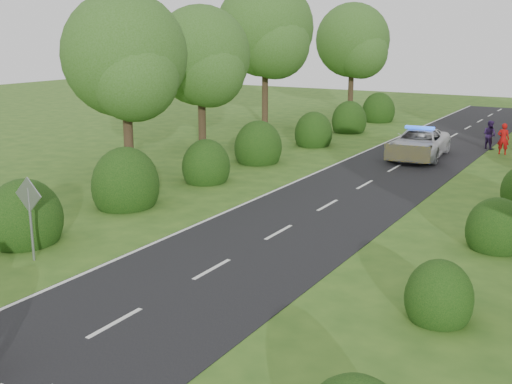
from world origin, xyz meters
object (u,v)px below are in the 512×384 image
Objects in this scene: road_sign at (29,206)px; police_van at (419,143)px; pedestrian_red at (503,139)px; pedestrian_purple at (490,135)px.

police_van is (5.17, 21.44, -0.88)m from road_sign.
pedestrian_red is at bearing 70.22° from road_sign.
road_sign reaches higher than police_van.
pedestrian_red is (8.89, 24.73, -0.79)m from road_sign.
police_van reaches higher than pedestrian_purple.
pedestrian_red reaches higher than pedestrian_purple.
pedestrian_purple is at bearing -55.07° from pedestrian_red.
pedestrian_red is 1.64m from pedestrian_purple.
road_sign is at bearing 101.61° from pedestrian_purple.
road_sign is 0.44× the size of police_van.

